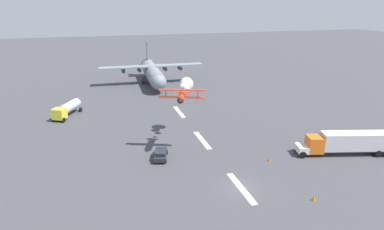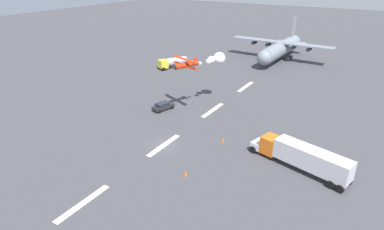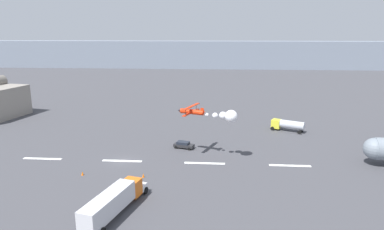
{
  "view_description": "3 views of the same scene",
  "coord_description": "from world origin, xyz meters",
  "views": [
    {
      "loc": [
        -34.0,
        16.97,
        23.32
      ],
      "look_at": [
        23.02,
        0.0,
        2.63
      ],
      "focal_mm": 30.25,
      "sensor_mm": 36.0,
      "label": 1
    },
    {
      "loc": [
        -36.53,
        -27.75,
        25.97
      ],
      "look_at": [
        6.7,
        -1.19,
        3.03
      ],
      "focal_mm": 30.57,
      "sensor_mm": 36.0,
      "label": 2
    },
    {
      "loc": [
        18.83,
        -63.15,
        25.23
      ],
      "look_at": [
        13.74,
        4.43,
        8.66
      ],
      "focal_mm": 32.0,
      "sensor_mm": 36.0,
      "label": 3
    }
  ],
  "objects": [
    {
      "name": "cargo_transport_plane",
      "position": [
        60.56,
        1.06,
        3.53
      ],
      "size": [
        27.59,
        31.07,
        11.56
      ],
      "color": "gray",
      "rests_on": "ground"
    },
    {
      "name": "ground_plane",
      "position": [
        0.0,
        0.0,
        0.0
      ],
      "size": [
        440.0,
        440.0,
        0.0
      ],
      "primitive_type": "plane",
      "color": "#424247",
      "rests_on": "ground"
    },
    {
      "name": "runway_stripe_3",
      "position": [
        0.0,
        0.0,
        0.01
      ],
      "size": [
        8.0,
        0.9,
        0.01
      ],
      "primitive_type": "cube",
      "color": "white",
      "rests_on": "ground"
    },
    {
      "name": "traffic_cone_far",
      "position": [
        5.95,
        -7.52,
        0.38
      ],
      "size": [
        0.44,
        0.44,
        0.75
      ],
      "primitive_type": "cone",
      "color": "orange",
      "rests_on": "ground"
    },
    {
      "name": "runway_stripe_4",
      "position": [
        16.56,
        0.0,
        0.01
      ],
      "size": [
        8.0,
        0.9,
        0.01
      ],
      "primitive_type": "cube",
      "color": "white",
      "rests_on": "ground"
    },
    {
      "name": "traffic_cone_near",
      "position": [
        -5.2,
        -7.44,
        0.38
      ],
      "size": [
        0.44,
        0.44,
        0.75
      ],
      "primitive_type": "cone",
      "color": "orange",
      "rests_on": "ground"
    },
    {
      "name": "airport_staff_sedan",
      "position": [
        11.57,
        8.58,
        0.81
      ],
      "size": [
        4.77,
        2.98,
        1.52
      ],
      "color": "#262628",
      "rests_on": "ground"
    },
    {
      "name": "runway_stripe_2",
      "position": [
        -16.56,
        0.0,
        0.01
      ],
      "size": [
        8.0,
        0.9,
        0.01
      ],
      "primitive_type": "cube",
      "color": "white",
      "rests_on": "ground"
    },
    {
      "name": "stunt_biplane_red",
      "position": [
        19.05,
        2.45,
        9.29
      ],
      "size": [
        12.24,
        7.8,
        2.47
      ],
      "color": "red"
    },
    {
      "name": "runway_stripe_5",
      "position": [
        33.12,
        0.0,
        0.01
      ],
      "size": [
        8.0,
        0.9,
        0.01
      ],
      "primitive_type": "cube",
      "color": "white",
      "rests_on": "ground"
    },
    {
      "name": "fuel_tanker_truck",
      "position": [
        37.09,
        23.99,
        1.73
      ],
      "size": [
        8.5,
        6.01,
        2.9
      ],
      "color": "yellow",
      "rests_on": "ground"
    },
    {
      "name": "semi_truck_orange",
      "position": [
        4.62,
        -20.39,
        2.13
      ],
      "size": [
        6.46,
        14.79,
        3.7
      ],
      "color": "silver",
      "rests_on": "ground"
    }
  ]
}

